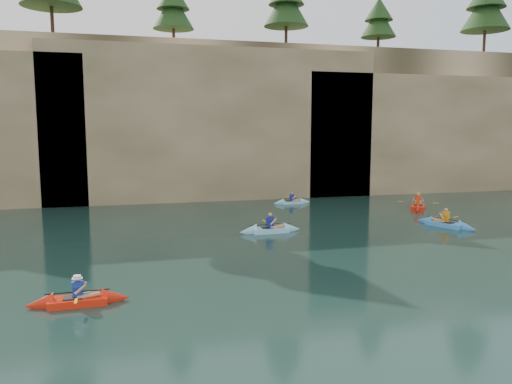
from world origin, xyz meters
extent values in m
plane|color=black|center=(0.00, 0.00, 0.00)|extent=(160.00, 160.00, 0.00)
cube|color=tan|center=(0.00, 30.00, 6.00)|extent=(70.00, 16.00, 12.00)
cube|color=tan|center=(2.00, 22.60, 5.70)|extent=(24.00, 2.40, 11.40)
cube|color=tan|center=(22.00, 22.60, 4.92)|extent=(26.00, 2.40, 9.84)
cube|color=black|center=(-4.00, 21.95, 1.60)|extent=(3.50, 1.00, 3.20)
cube|color=black|center=(10.00, 21.95, 2.25)|extent=(5.00, 1.00, 4.50)
cube|color=red|center=(-6.00, 1.56, 0.13)|extent=(2.37, 0.79, 0.27)
cone|color=red|center=(-4.89, 1.59, 0.13)|extent=(0.85, 0.72, 0.70)
cone|color=red|center=(-7.11, 1.54, 0.13)|extent=(0.85, 0.72, 0.70)
cube|color=black|center=(-6.15, 1.56, 0.24)|extent=(0.56, 0.45, 0.04)
cube|color=#1C329C|center=(-6.00, 1.56, 0.49)|extent=(0.31, 0.20, 0.45)
sphere|color=tan|center=(-6.00, 1.56, 0.82)|extent=(0.19, 0.19, 0.19)
cylinder|color=black|center=(-6.00, 1.56, 0.41)|extent=(1.87, 0.08, 0.04)
cube|color=yellow|center=(-6.02, 2.40, 0.41)|extent=(0.09, 0.42, 0.02)
cube|color=yellow|center=(-5.98, 0.73, 0.41)|extent=(0.09, 0.42, 0.02)
cylinder|color=white|center=(-6.00, 1.56, 0.85)|extent=(0.32, 0.32, 0.09)
cube|color=#98E1FF|center=(2.55, 10.11, 0.14)|extent=(2.51, 0.88, 0.28)
cone|color=#98E1FF|center=(3.72, 10.14, 0.14)|extent=(0.90, 0.80, 0.77)
cone|color=#98E1FF|center=(1.38, 10.07, 0.14)|extent=(0.90, 0.80, 0.77)
cube|color=black|center=(2.40, 10.10, 0.25)|extent=(0.56, 0.50, 0.04)
cube|color=navy|center=(2.55, 10.11, 0.55)|extent=(0.36, 0.24, 0.52)
sphere|color=tan|center=(2.55, 10.11, 0.92)|extent=(0.22, 0.22, 0.22)
cylinder|color=black|center=(2.55, 10.11, 0.42)|extent=(2.28, 0.10, 0.04)
cube|color=yellow|center=(2.52, 11.14, 0.42)|extent=(0.09, 0.42, 0.02)
cube|color=yellow|center=(2.58, 9.07, 0.42)|extent=(0.09, 0.42, 0.02)
cube|color=red|center=(14.08, 14.83, 0.15)|extent=(2.27, 2.81, 0.30)
cone|color=red|center=(14.82, 15.93, 0.15)|extent=(1.23, 1.28, 0.81)
cone|color=red|center=(13.34, 13.73, 0.15)|extent=(1.23, 1.28, 0.81)
cube|color=black|center=(14.00, 14.70, 0.27)|extent=(0.73, 0.74, 0.04)
cube|color=red|center=(14.08, 14.83, 0.58)|extent=(0.40, 0.44, 0.54)
sphere|color=tan|center=(14.08, 14.83, 0.97)|extent=(0.23, 0.23, 0.23)
cylinder|color=black|center=(14.08, 14.83, 0.44)|extent=(1.37, 2.01, 0.04)
cube|color=yellow|center=(13.17, 15.44, 0.44)|extent=(0.39, 0.30, 0.02)
cube|color=yellow|center=(14.99, 14.21, 0.44)|extent=(0.39, 0.30, 0.02)
cube|color=#92D4F5|center=(6.74, 19.00, 0.12)|extent=(2.13, 0.72, 0.23)
cone|color=#92D4F5|center=(7.73, 19.03, 0.12)|extent=(0.77, 0.65, 0.63)
cone|color=#92D4F5|center=(5.74, 18.97, 0.12)|extent=(0.77, 0.65, 0.63)
cube|color=black|center=(6.59, 19.00, 0.20)|extent=(0.56, 0.41, 0.04)
cube|color=navy|center=(6.74, 19.00, 0.44)|extent=(0.29, 0.19, 0.42)
sphere|color=tan|center=(6.74, 19.00, 0.75)|extent=(0.18, 0.18, 0.18)
cylinder|color=black|center=(6.74, 19.00, 0.37)|extent=(1.87, 0.09, 0.04)
cube|color=yellow|center=(6.71, 19.83, 0.37)|extent=(0.09, 0.42, 0.02)
cube|color=yellow|center=(6.76, 18.17, 0.37)|extent=(0.09, 0.42, 0.02)
cube|color=#4495E9|center=(12.17, 9.18, 0.14)|extent=(1.80, 2.82, 0.28)
cone|color=#4495E9|center=(11.66, 10.36, 0.14)|extent=(1.08, 1.18, 0.76)
cone|color=#4495E9|center=(12.67, 8.00, 0.14)|extent=(1.08, 1.18, 0.76)
cube|color=black|center=(12.23, 9.04, 0.25)|extent=(0.65, 0.69, 0.04)
cube|color=orange|center=(12.17, 9.18, 0.54)|extent=(0.34, 0.41, 0.51)
sphere|color=tan|center=(12.17, 9.18, 0.91)|extent=(0.21, 0.21, 0.21)
cylinder|color=black|center=(12.17, 9.18, 0.42)|extent=(0.91, 2.08, 0.04)
cube|color=yellow|center=(11.23, 8.78, 0.42)|extent=(0.42, 0.24, 0.02)
cube|color=yellow|center=(13.11, 9.58, 0.42)|extent=(0.42, 0.24, 0.02)
camera|label=1|loc=(-4.46, -13.88, 5.35)|focal=35.00mm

